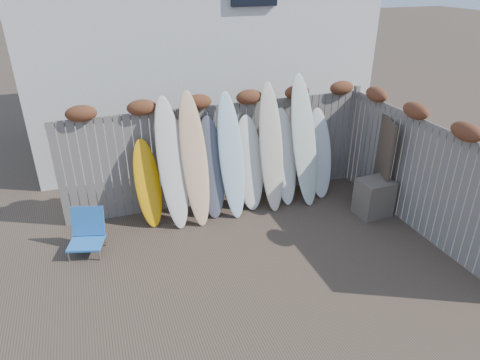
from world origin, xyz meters
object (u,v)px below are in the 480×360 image
object	(u,v)px
lattice_panel	(380,160)
surfboard_0	(148,184)
beach_chair	(87,232)
wooden_crate	(374,198)

from	to	relation	value
lattice_panel	surfboard_0	size ratio (longest dim) A/B	1.09
lattice_panel	surfboard_0	world-z (taller)	lattice_panel
beach_chair	lattice_panel	world-z (taller)	lattice_panel
lattice_panel	beach_chair	bearing A→B (deg)	-162.18
wooden_crate	surfboard_0	xyz separation A→B (m)	(-4.06, 1.17, 0.43)
beach_chair	surfboard_0	size ratio (longest dim) A/B	0.44
lattice_panel	surfboard_0	bearing A→B (deg)	-169.54
wooden_crate	surfboard_0	size ratio (longest dim) A/B	0.43
wooden_crate	surfboard_0	world-z (taller)	surfboard_0
wooden_crate	lattice_panel	distance (m)	0.79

